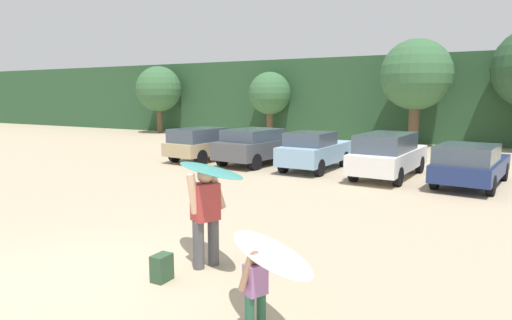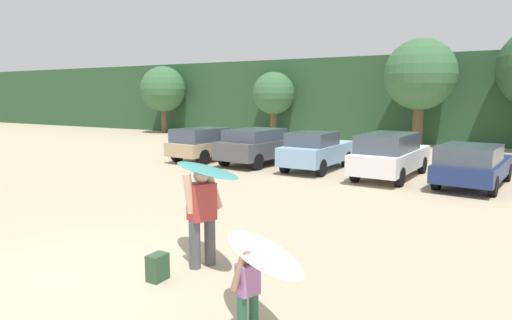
{
  "view_description": "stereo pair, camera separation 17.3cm",
  "coord_description": "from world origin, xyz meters",
  "px_view_note": "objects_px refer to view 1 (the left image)",
  "views": [
    {
      "loc": [
        6.24,
        -4.74,
        3.06
      ],
      "look_at": [
        0.17,
        6.16,
        1.25
      ],
      "focal_mm": 31.31,
      "sensor_mm": 36.0,
      "label": 1
    },
    {
      "loc": [
        6.39,
        -4.66,
        3.06
      ],
      "look_at": [
        0.17,
        6.16,
        1.25
      ],
      "focal_mm": 31.31,
      "sensor_mm": 36.0,
      "label": 2
    }
  ],
  "objects_px": {
    "parked_car_dark_gray": "(256,145)",
    "parked_car_white": "(388,154)",
    "parked_car_sky_blue": "(314,150)",
    "backpack_dropped": "(162,268)",
    "parked_car_navy": "(470,164)",
    "parked_car_tan": "(205,143)",
    "person_child": "(255,287)",
    "surfboard_white": "(269,252)",
    "person_adult": "(205,211)",
    "surfboard_teal": "(209,170)"
  },
  "relations": [
    {
      "from": "parked_car_navy",
      "to": "person_adult",
      "type": "xyz_separation_m",
      "value": [
        -3.62,
        -10.22,
        0.25
      ]
    },
    {
      "from": "person_adult",
      "to": "parked_car_sky_blue",
      "type": "bearing_deg",
      "value": -54.54
    },
    {
      "from": "parked_car_tan",
      "to": "backpack_dropped",
      "type": "height_order",
      "value": "parked_car_tan"
    },
    {
      "from": "parked_car_sky_blue",
      "to": "backpack_dropped",
      "type": "height_order",
      "value": "parked_car_sky_blue"
    },
    {
      "from": "person_adult",
      "to": "person_child",
      "type": "bearing_deg",
      "value": 164.24
    },
    {
      "from": "parked_car_white",
      "to": "person_adult",
      "type": "xyz_separation_m",
      "value": [
        -0.81,
        -10.51,
        0.13
      ]
    },
    {
      "from": "parked_car_tan",
      "to": "parked_car_white",
      "type": "relative_size",
      "value": 0.94
    },
    {
      "from": "parked_car_dark_gray",
      "to": "parked_car_white",
      "type": "distance_m",
      "value": 5.88
    },
    {
      "from": "surfboard_white",
      "to": "person_adult",
      "type": "bearing_deg",
      "value": 0.25
    },
    {
      "from": "surfboard_white",
      "to": "parked_car_sky_blue",
      "type": "bearing_deg",
      "value": -35.03
    },
    {
      "from": "parked_car_dark_gray",
      "to": "backpack_dropped",
      "type": "relative_size",
      "value": 9.74
    },
    {
      "from": "parked_car_dark_gray",
      "to": "parked_car_navy",
      "type": "xyz_separation_m",
      "value": [
        8.66,
        -0.71,
        -0.09
      ]
    },
    {
      "from": "person_child",
      "to": "parked_car_tan",
      "type": "bearing_deg",
      "value": -28.35
    },
    {
      "from": "parked_car_sky_blue",
      "to": "person_child",
      "type": "distance_m",
      "value": 12.98
    },
    {
      "from": "parked_car_sky_blue",
      "to": "backpack_dropped",
      "type": "bearing_deg",
      "value": -168.75
    },
    {
      "from": "parked_car_white",
      "to": "surfboard_teal",
      "type": "distance_m",
      "value": 10.51
    },
    {
      "from": "parked_car_tan",
      "to": "parked_car_white",
      "type": "xyz_separation_m",
      "value": [
        8.59,
        -0.35,
        0.06
      ]
    },
    {
      "from": "person_child",
      "to": "surfboard_teal",
      "type": "xyz_separation_m",
      "value": [
        -1.84,
        1.61,
        1.14
      ]
    },
    {
      "from": "parked_car_sky_blue",
      "to": "person_child",
      "type": "bearing_deg",
      "value": -159.81
    },
    {
      "from": "parked_car_tan",
      "to": "backpack_dropped",
      "type": "bearing_deg",
      "value": -142.43
    },
    {
      "from": "parked_car_tan",
      "to": "person_adult",
      "type": "distance_m",
      "value": 13.36
    },
    {
      "from": "parked_car_tan",
      "to": "surfboard_teal",
      "type": "height_order",
      "value": "surfboard_teal"
    },
    {
      "from": "person_child",
      "to": "backpack_dropped",
      "type": "distance_m",
      "value": 2.3
    },
    {
      "from": "parked_car_dark_gray",
      "to": "parked_car_navy",
      "type": "bearing_deg",
      "value": -88.01
    },
    {
      "from": "person_child",
      "to": "surfboard_white",
      "type": "xyz_separation_m",
      "value": [
        0.13,
        0.11,
        0.46
      ]
    },
    {
      "from": "person_child",
      "to": "surfboard_white",
      "type": "relative_size",
      "value": 0.58
    },
    {
      "from": "parked_car_dark_gray",
      "to": "parked_car_white",
      "type": "xyz_separation_m",
      "value": [
        5.86,
        -0.43,
        0.03
      ]
    },
    {
      "from": "person_child",
      "to": "person_adult",
      "type": "bearing_deg",
      "value": -15.76
    },
    {
      "from": "surfboard_white",
      "to": "parked_car_tan",
      "type": "bearing_deg",
      "value": -15.66
    },
    {
      "from": "parked_car_white",
      "to": "person_child",
      "type": "distance_m",
      "value": 12.11
    },
    {
      "from": "parked_car_sky_blue",
      "to": "parked_car_navy",
      "type": "xyz_separation_m",
      "value": [
        5.85,
        -0.54,
        -0.05
      ]
    },
    {
      "from": "surfboard_white",
      "to": "surfboard_teal",
      "type": "bearing_deg",
      "value": -1.37
    },
    {
      "from": "parked_car_dark_gray",
      "to": "surfboard_teal",
      "type": "bearing_deg",
      "value": -148.24
    },
    {
      "from": "parked_car_white",
      "to": "person_child",
      "type": "height_order",
      "value": "parked_car_white"
    },
    {
      "from": "parked_car_sky_blue",
      "to": "backpack_dropped",
      "type": "distance_m",
      "value": 11.81
    },
    {
      "from": "parked_car_white",
      "to": "surfboard_white",
      "type": "bearing_deg",
      "value": -170.74
    },
    {
      "from": "person_child",
      "to": "surfboard_white",
      "type": "distance_m",
      "value": 0.49
    },
    {
      "from": "person_adult",
      "to": "surfboard_white",
      "type": "xyz_separation_m",
      "value": [
        2.01,
        -1.44,
        0.06
      ]
    },
    {
      "from": "parked_car_white",
      "to": "parked_car_navy",
      "type": "bearing_deg",
      "value": -92.22
    },
    {
      "from": "parked_car_sky_blue",
      "to": "parked_car_navy",
      "type": "relative_size",
      "value": 0.88
    },
    {
      "from": "parked_car_tan",
      "to": "surfboard_teal",
      "type": "relative_size",
      "value": 2.04
    },
    {
      "from": "parked_car_navy",
      "to": "backpack_dropped",
      "type": "relative_size",
      "value": 10.57
    },
    {
      "from": "parked_car_navy",
      "to": "person_child",
      "type": "distance_m",
      "value": 11.9
    },
    {
      "from": "parked_car_navy",
      "to": "surfboard_teal",
      "type": "distance_m",
      "value": 10.82
    },
    {
      "from": "parked_car_white",
      "to": "surfboard_white",
      "type": "distance_m",
      "value": 12.0
    },
    {
      "from": "parked_car_dark_gray",
      "to": "backpack_dropped",
      "type": "height_order",
      "value": "parked_car_dark_gray"
    },
    {
      "from": "parked_car_tan",
      "to": "person_adult",
      "type": "xyz_separation_m",
      "value": [
        7.78,
        -10.86,
        0.2
      ]
    },
    {
      "from": "person_adult",
      "to": "surfboard_teal",
      "type": "bearing_deg",
      "value": -103.05
    },
    {
      "from": "parked_car_sky_blue",
      "to": "surfboard_teal",
      "type": "distance_m",
      "value": 10.99
    },
    {
      "from": "person_child",
      "to": "backpack_dropped",
      "type": "relative_size",
      "value": 2.46
    }
  ]
}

